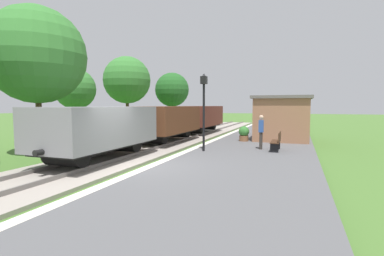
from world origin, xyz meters
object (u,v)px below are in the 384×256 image
(potted_planter, at_px, (244,133))
(tree_trackside_mid, at_px, (37,55))
(freight_train, at_px, (167,122))
(tree_field_left, at_px, (127,80))
(bench_near_hut, at_px, (277,141))
(tree_field_distant, at_px, (172,90))
(person_waiting, at_px, (261,131))
(tree_trackside_far, at_px, (75,89))
(lamp_post_near, at_px, (204,98))
(station_hut, at_px, (283,117))

(potted_planter, bearing_deg, tree_trackside_mid, -143.15)
(freight_train, bearing_deg, tree_field_left, 137.89)
(potted_planter, bearing_deg, bench_near_hut, -55.90)
(tree_field_distant, bearing_deg, tree_trackside_mid, -87.96)
(potted_planter, relative_size, tree_field_left, 0.13)
(person_waiting, relative_size, tree_field_left, 0.25)
(tree_trackside_mid, bearing_deg, tree_trackside_far, 118.58)
(bench_near_hut, bearing_deg, lamp_post_near, -157.94)
(tree_trackside_mid, distance_m, tree_field_left, 12.06)
(person_waiting, xyz_separation_m, tree_field_distant, (-11.05, 13.71, 2.92))
(potted_planter, height_order, tree_field_distant, tree_field_distant)
(lamp_post_near, xyz_separation_m, tree_field_distant, (-8.55, 15.30, 1.30))
(bench_near_hut, relative_size, tree_trackside_far, 0.29)
(bench_near_hut, relative_size, lamp_post_near, 0.41)
(tree_field_distant, bearing_deg, lamp_post_near, -60.81)
(freight_train, xyz_separation_m, tree_trackside_far, (-7.84, 0.78, 2.25))
(potted_planter, bearing_deg, station_hut, 49.63)
(tree_trackside_mid, bearing_deg, freight_train, 51.83)
(station_hut, height_order, bench_near_hut, station_hut)
(bench_near_hut, relative_size, tree_field_left, 0.22)
(lamp_post_near, distance_m, tree_field_distant, 17.57)
(person_waiting, bearing_deg, freight_train, -20.33)
(potted_planter, height_order, tree_trackside_mid, tree_trackside_mid)
(station_hut, relative_size, tree_trackside_far, 1.12)
(tree_trackside_far, relative_size, tree_field_distant, 0.87)
(tree_field_distant, bearing_deg, potted_planter, -48.05)
(tree_field_distant, bearing_deg, station_hut, -34.93)
(station_hut, xyz_separation_m, tree_field_left, (-13.68, 2.50, 3.06))
(person_waiting, xyz_separation_m, tree_trackside_far, (-13.88, 2.53, 2.46))
(station_hut, height_order, tree_field_distant, tree_field_distant)
(freight_train, distance_m, bench_near_hut, 7.16)
(person_waiting, distance_m, lamp_post_near, 3.38)
(freight_train, bearing_deg, tree_trackside_mid, -128.17)
(bench_near_hut, height_order, person_waiting, person_waiting)
(station_hut, xyz_separation_m, tree_trackside_mid, (-11.18, -9.29, 3.24))
(station_hut, xyz_separation_m, bench_near_hut, (0.04, -5.72, -0.93))
(freight_train, relative_size, tree_field_distant, 3.27)
(tree_field_left, relative_size, tree_field_distant, 1.16)
(station_hut, bearing_deg, potted_planter, -130.37)
(station_hut, xyz_separation_m, person_waiting, (-0.76, -5.47, -0.47))
(freight_train, height_order, person_waiting, freight_train)
(tree_trackside_far, height_order, tree_field_distant, tree_field_distant)
(lamp_post_near, bearing_deg, station_hut, 65.22)
(freight_train, relative_size, bench_near_hut, 12.93)
(station_hut, distance_m, tree_field_left, 14.24)
(person_waiting, distance_m, tree_trackside_far, 14.33)
(bench_near_hut, relative_size, potted_planter, 1.64)
(potted_planter, bearing_deg, tree_field_distant, 131.95)
(station_hut, relative_size, tree_trackside_mid, 0.80)
(person_waiting, height_order, tree_field_distant, tree_field_distant)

